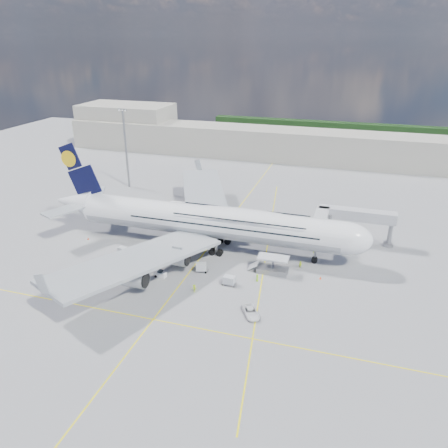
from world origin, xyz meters
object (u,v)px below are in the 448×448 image
(baggage_tug, at_px, (161,274))
(catering_truck_outer, at_px, (193,189))
(service_van, at_px, (251,312))
(cone_wing_left_outer, at_px, (169,204))
(dolly_nose_near, at_px, (229,280))
(crew_wing, at_px, (171,258))
(cone_wing_right_inner, at_px, (122,281))
(crew_tug, at_px, (194,288))
(cone_nose, at_px, (320,278))
(dolly_row_a, at_px, (125,261))
(airliner, at_px, (209,221))
(cone_wing_right_outer, at_px, (105,276))
(light_mast, at_px, (126,148))
(dolly_row_c, at_px, (118,270))
(cone_tail, at_px, (88,239))
(dolly_nose_far, at_px, (201,267))
(crew_van, at_px, (257,278))
(catering_truck_inner, at_px, (180,209))
(cone_wing_left_inner, at_px, (211,216))
(cargo_loader, at_px, (272,267))
(jet_bridge, at_px, (342,218))
(dolly_back, at_px, (122,250))
(dolly_row_b, at_px, (166,254))
(crew_loader, at_px, (300,265))

(baggage_tug, xyz_separation_m, catering_truck_outer, (-11.78, 49.86, 1.07))
(service_van, distance_m, cone_wing_left_outer, 59.49)
(dolly_nose_near, xyz_separation_m, crew_wing, (-15.22, 5.71, -0.22))
(cone_wing_right_inner, bearing_deg, crew_tug, 2.87)
(cone_nose, bearing_deg, service_van, -122.84)
(cone_nose, bearing_deg, dolly_row_a, -170.92)
(airliner, distance_m, cone_wing_right_outer, 26.37)
(light_mast, bearing_deg, baggage_tug, -55.55)
(dolly_row_c, relative_size, cone_wing_right_outer, 6.29)
(crew_tug, relative_size, cone_tail, 3.01)
(cone_wing_left_outer, height_order, cone_tail, cone_tail)
(dolly_nose_near, relative_size, crew_tug, 1.84)
(dolly_nose_near, xyz_separation_m, crew_tug, (-5.74, -4.72, -0.18))
(dolly_nose_far, distance_m, cone_nose, 25.12)
(dolly_row_c, height_order, cone_wing_right_inner, cone_wing_right_inner)
(light_mast, distance_m, cone_wing_right_outer, 61.06)
(cone_wing_right_outer, bearing_deg, catering_truck_outer, 90.83)
(dolly_row_a, xyz_separation_m, crew_van, (29.34, 1.93, -0.29))
(baggage_tug, bearing_deg, dolly_nose_near, 11.57)
(dolly_nose_far, relative_size, catering_truck_inner, 0.53)
(dolly_row_a, distance_m, baggage_tug, 9.92)
(dolly_nose_near, distance_m, catering_truck_inner, 39.56)
(baggage_tug, bearing_deg, cone_wing_left_inner, 97.36)
(catering_truck_outer, relative_size, cone_wing_right_inner, 11.54)
(cone_wing_right_inner, relative_size, cone_wing_right_outer, 1.14)
(cargo_loader, relative_size, cone_tail, 15.11)
(dolly_nose_far, height_order, catering_truck_outer, catering_truck_outer)
(jet_bridge, height_order, dolly_row_c, jet_bridge)
(dolly_nose_far, relative_size, dolly_nose_near, 1.08)
(cargo_loader, bearing_deg, dolly_row_a, -168.32)
(dolly_back, distance_m, catering_truck_inner, 26.01)
(cone_nose, bearing_deg, cone_wing_right_inner, -161.12)
(service_van, height_order, cone_wing_right_inner, service_van)
(dolly_row_b, relative_size, cone_wing_left_outer, 7.26)
(crew_wing, height_order, cone_tail, crew_wing)
(crew_van, height_order, cone_wing_right_outer, crew_van)
(dolly_nose_near, bearing_deg, cone_wing_right_outer, -165.42)
(dolly_nose_far, distance_m, crew_tug, 8.31)
(jet_bridge, height_order, crew_wing, jet_bridge)
(jet_bridge, distance_m, dolly_nose_far, 35.81)
(cone_wing_left_inner, bearing_deg, dolly_row_a, -106.02)
(dolly_back, distance_m, baggage_tug, 14.65)
(dolly_back, distance_m, dolly_nose_far, 20.31)
(dolly_nose_far, distance_m, cone_wing_left_inner, 30.63)
(crew_loader, bearing_deg, jet_bridge, 90.37)
(light_mast, height_order, cone_nose, light_mast)
(catering_truck_outer, relative_size, crew_tug, 4.03)
(cargo_loader, bearing_deg, catering_truck_outer, 129.36)
(dolly_nose_far, bearing_deg, crew_tug, -98.75)
(crew_van, bearing_deg, catering_truck_outer, 7.48)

